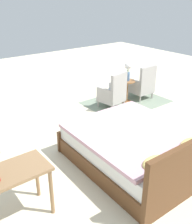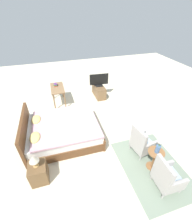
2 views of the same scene
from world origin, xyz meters
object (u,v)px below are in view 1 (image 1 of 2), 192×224
at_px(vanity_desk, 6,181).
at_px(armchair_by_window_left, 143,85).
at_px(bed, 138,148).
at_px(side_table, 127,89).
at_px(flower_vase, 128,70).
at_px(armchair_by_window_right, 113,93).

bearing_deg(vanity_desk, armchair_by_window_left, -156.38).
distance_m(bed, side_table, 2.76).
distance_m(bed, flower_vase, 2.82).
distance_m(bed, armchair_by_window_left, 3.08).
xyz_separation_m(armchair_by_window_left, side_table, (0.53, -0.06, -0.01)).
bearing_deg(armchair_by_window_left, bed, 41.84).
distance_m(armchair_by_window_left, vanity_desk, 4.86).
distance_m(armchair_by_window_right, flower_vase, 0.73).
relative_size(armchair_by_window_left, vanity_desk, 0.88).
distance_m(side_table, flower_vase, 0.52).
height_order(armchair_by_window_right, flower_vase, flower_vase).
bearing_deg(armchair_by_window_right, armchair_by_window_left, 179.96).
relative_size(bed, side_table, 3.73).
relative_size(bed, flower_vase, 4.66).
height_order(armchair_by_window_right, side_table, armchair_by_window_right).
bearing_deg(armchair_by_window_left, side_table, -6.06).
xyz_separation_m(bed, side_table, (-1.77, -2.11, 0.08)).
xyz_separation_m(bed, vanity_desk, (2.15, -0.11, 0.33)).
distance_m(bed, vanity_desk, 2.18).
height_order(bed, vanity_desk, bed).
bearing_deg(armchair_by_window_right, vanity_desk, 29.82).
xyz_separation_m(bed, armchair_by_window_right, (-1.24, -2.06, 0.09)).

